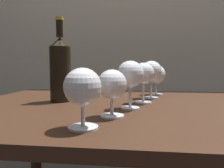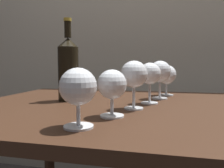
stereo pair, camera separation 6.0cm
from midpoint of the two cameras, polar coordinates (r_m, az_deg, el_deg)
back_wall at (r=1.76m, az=11.27°, el=18.81°), size 5.00×0.08×2.60m
dining_table at (r=0.81m, az=8.67°, el=-12.11°), size 1.21×0.85×0.74m
wine_glass_amber at (r=0.49m, az=-5.25°, el=-1.13°), size 0.08×0.08×0.13m
wine_glass_merlot at (r=0.60m, az=2.86°, el=-0.40°), size 0.08×0.08×0.13m
wine_glass_chardonnay at (r=0.71m, az=8.03°, el=2.28°), size 0.09×0.09×0.15m
wine_glass_rose at (r=0.82m, az=11.71°, el=2.33°), size 0.08×0.08×0.15m
wine_glass_cabernet at (r=0.94m, az=13.94°, el=2.93°), size 0.09×0.09×0.16m
wine_glass_white at (r=1.05m, az=15.33°, el=2.25°), size 0.09×0.09×0.14m
wine_bottle at (r=0.88m, az=-9.19°, el=4.00°), size 0.08×0.08×0.32m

